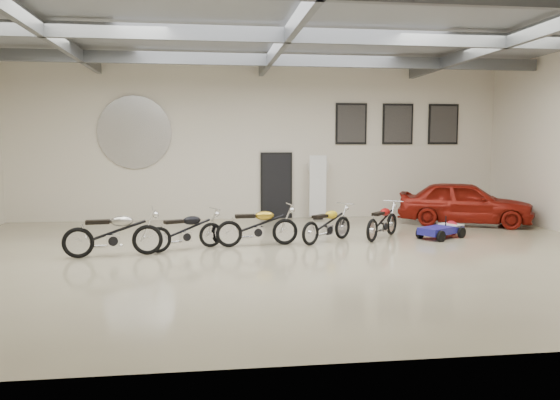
{
  "coord_description": "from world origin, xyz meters",
  "views": [
    {
      "loc": [
        -1.7,
        -11.78,
        2.48
      ],
      "look_at": [
        0.0,
        1.2,
        1.1
      ],
      "focal_mm": 35.0,
      "sensor_mm": 36.0,
      "label": 1
    }
  ],
  "objects": [
    {
      "name": "poster_mid",
      "position": [
        4.6,
        5.96,
        3.1
      ],
      "size": [
        1.05,
        0.08,
        1.35
      ],
      "primitive_type": null,
      "color": "black",
      "rests_on": "back_wall"
    },
    {
      "name": "motorcycle_silver",
      "position": [
        -3.78,
        0.33,
        0.54
      ],
      "size": [
        2.14,
        0.9,
        1.08
      ],
      "primitive_type": null,
      "rotation": [
        0.0,
        0.0,
        0.13
      ],
      "color": "silver",
      "rests_on": "floor"
    },
    {
      "name": "motorcycle_gold",
      "position": [
        -0.56,
        1.15,
        0.51
      ],
      "size": [
        2.02,
        0.82,
        1.02
      ],
      "primitive_type": null,
      "rotation": [
        0.0,
        0.0,
        0.11
      ],
      "color": "silver",
      "rests_on": "floor"
    },
    {
      "name": "poster_left",
      "position": [
        3.0,
        5.96,
        3.1
      ],
      "size": [
        1.05,
        0.08,
        1.35
      ],
      "primitive_type": null,
      "color": "black",
      "rests_on": "back_wall"
    },
    {
      "name": "ceiling",
      "position": [
        0.0,
        0.0,
        5.0
      ],
      "size": [
        16.0,
        12.0,
        0.01
      ],
      "primitive_type": "cube",
      "color": "gray",
      "rests_on": "back_wall"
    },
    {
      "name": "motorcycle_red",
      "position": [
        2.75,
        1.76,
        0.47
      ],
      "size": [
        1.62,
        1.74,
        0.94
      ],
      "primitive_type": null,
      "rotation": [
        0.0,
        0.0,
        0.85
      ],
      "color": "silver",
      "rests_on": "floor"
    },
    {
      "name": "door",
      "position": [
        0.5,
        5.95,
        1.05
      ],
      "size": [
        0.92,
        0.08,
        2.1
      ],
      "primitive_type": "cube",
      "color": "black",
      "rests_on": "back_wall"
    },
    {
      "name": "ceiling_beams",
      "position": [
        0.0,
        0.0,
        4.75
      ],
      "size": [
        15.8,
        11.8,
        0.32
      ],
      "primitive_type": null,
      "color": "#55585D",
      "rests_on": "ceiling"
    },
    {
      "name": "poster_right",
      "position": [
        6.2,
        5.96,
        3.1
      ],
      "size": [
        1.05,
        0.08,
        1.35
      ],
      "primitive_type": null,
      "color": "black",
      "rests_on": "back_wall"
    },
    {
      "name": "back_wall",
      "position": [
        0.0,
        6.0,
        2.5
      ],
      "size": [
        16.0,
        0.02,
        5.0
      ],
      "primitive_type": "cube",
      "color": "beige",
      "rests_on": "floor"
    },
    {
      "name": "motorcycle_yellow",
      "position": [
        1.22,
        1.44,
        0.47
      ],
      "size": [
        1.76,
        1.56,
        0.94
      ],
      "primitive_type": null,
      "rotation": [
        0.0,
        0.0,
        0.67
      ],
      "color": "silver",
      "rests_on": "floor"
    },
    {
      "name": "oil_sign",
      "position": [
        1.9,
        5.95,
        1.7
      ],
      "size": [
        0.72,
        0.1,
        0.72
      ],
      "primitive_type": null,
      "color": "white",
      "rests_on": "back_wall"
    },
    {
      "name": "motorcycle_black",
      "position": [
        -2.25,
        0.87,
        0.47
      ],
      "size": [
        1.9,
        1.24,
        0.95
      ],
      "primitive_type": null,
      "rotation": [
        0.0,
        0.0,
        0.41
      ],
      "color": "silver",
      "rests_on": "floor"
    },
    {
      "name": "vintage_car",
      "position": [
        6.0,
        3.81,
        0.67
      ],
      "size": [
        3.06,
        4.21,
        1.33
      ],
      "primitive_type": "imported",
      "rotation": [
        0.0,
        0.0,
        1.14
      ],
      "color": "maroon",
      "rests_on": "floor"
    },
    {
      "name": "logo_plaque",
      "position": [
        -4.0,
        5.95,
        2.8
      ],
      "size": [
        2.3,
        0.06,
        1.16
      ],
      "primitive_type": null,
      "color": "silver",
      "rests_on": "back_wall"
    },
    {
      "name": "floor",
      "position": [
        0.0,
        0.0,
        0.0
      ],
      "size": [
        16.0,
        12.0,
        0.01
      ],
      "primitive_type": "cube",
      "color": "tan",
      "rests_on": "ground"
    },
    {
      "name": "banner_stand",
      "position": [
        1.8,
        5.5,
        1.0
      ],
      "size": [
        0.55,
        0.24,
        2.0
      ],
      "primitive_type": null,
      "rotation": [
        0.0,
        0.0,
        -0.04
      ],
      "color": "white",
      "rests_on": "floor"
    },
    {
      "name": "go_kart",
      "position": [
        4.4,
        1.66,
        0.29
      ],
      "size": [
        1.74,
        1.45,
        0.58
      ],
      "primitive_type": null,
      "rotation": [
        0.0,
        0.0,
        0.55
      ],
      "color": "navy",
      "rests_on": "floor"
    }
  ]
}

